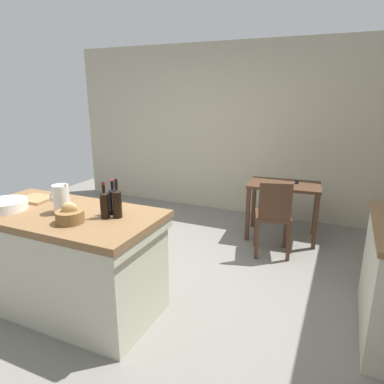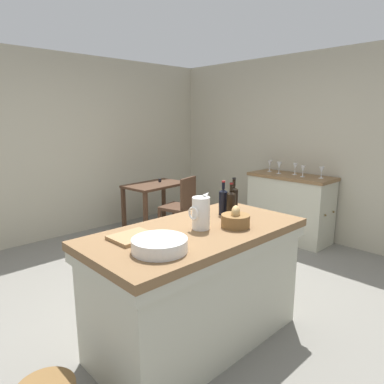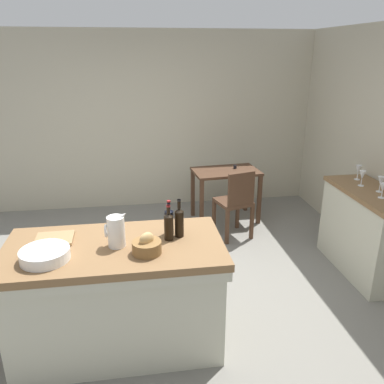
# 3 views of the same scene
# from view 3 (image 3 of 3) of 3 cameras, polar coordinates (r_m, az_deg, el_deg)

# --- Properties ---
(ground_plane) EXTENTS (6.76, 6.76, 0.00)m
(ground_plane) POSITION_cam_3_polar(r_m,az_deg,el_deg) (4.01, -4.86, -15.10)
(ground_plane) COLOR slate
(wall_back) EXTENTS (5.32, 0.12, 2.60)m
(wall_back) POSITION_cam_3_polar(r_m,az_deg,el_deg) (5.97, -7.01, 10.14)
(wall_back) COLOR #B2AA93
(wall_back) RESTS_ON ground
(island_table) EXTENTS (1.66, 0.84, 0.91)m
(island_table) POSITION_cam_3_polar(r_m,az_deg,el_deg) (3.25, -10.82, -14.22)
(island_table) COLOR brown
(island_table) RESTS_ON ground
(side_cabinet) EXTENTS (0.52, 1.18, 0.93)m
(side_cabinet) POSITION_cam_3_polar(r_m,az_deg,el_deg) (4.61, 24.14, -5.34)
(side_cabinet) COLOR brown
(side_cabinet) RESTS_ON ground
(writing_desk) EXTENTS (0.95, 0.64, 0.79)m
(writing_desk) POSITION_cam_3_polar(r_m,az_deg,el_deg) (5.48, 4.96, 1.99)
(writing_desk) COLOR #472D1E
(writing_desk) RESTS_ON ground
(wooden_chair) EXTENTS (0.49, 0.49, 0.92)m
(wooden_chair) POSITION_cam_3_polar(r_m,az_deg,el_deg) (4.97, 6.39, -1.38)
(wooden_chair) COLOR #472D1E
(wooden_chair) RESTS_ON ground
(pitcher) EXTENTS (0.17, 0.13, 0.28)m
(pitcher) POSITION_cam_3_polar(r_m,az_deg,el_deg) (2.97, -11.05, -5.65)
(pitcher) COLOR white
(pitcher) RESTS_ON island_table
(wash_bowl) EXTENTS (0.34, 0.34, 0.08)m
(wash_bowl) POSITION_cam_3_polar(r_m,az_deg,el_deg) (2.95, -20.69, -8.56)
(wash_bowl) COLOR white
(wash_bowl) RESTS_ON island_table
(bread_basket) EXTENTS (0.21, 0.21, 0.16)m
(bread_basket) POSITION_cam_3_polar(r_m,az_deg,el_deg) (2.86, -6.62, -7.85)
(bread_basket) COLOR brown
(bread_basket) RESTS_ON island_table
(cutting_board) EXTENTS (0.29, 0.25, 0.02)m
(cutting_board) POSITION_cam_3_polar(r_m,az_deg,el_deg) (3.22, -19.45, -6.49)
(cutting_board) COLOR #99754C
(cutting_board) RESTS_ON island_table
(wine_bottle_dark) EXTENTS (0.07, 0.07, 0.31)m
(wine_bottle_dark) POSITION_cam_3_polar(r_m,az_deg,el_deg) (3.06, -1.88, -4.34)
(wine_bottle_dark) COLOR black
(wine_bottle_dark) RESTS_ON island_table
(wine_bottle_amber) EXTENTS (0.07, 0.07, 0.29)m
(wine_bottle_amber) POSITION_cam_3_polar(r_m,az_deg,el_deg) (3.10, -3.38, -4.20)
(wine_bottle_amber) COLOR black
(wine_bottle_amber) RESTS_ON island_table
(wine_bottle_green) EXTENTS (0.07, 0.07, 0.29)m
(wine_bottle_green) POSITION_cam_3_polar(r_m,az_deg,el_deg) (3.02, -3.43, -4.95)
(wine_bottle_green) COLOR black
(wine_bottle_green) RESTS_ON island_table
(wine_glass_left) EXTENTS (0.07, 0.07, 0.15)m
(wine_glass_left) POSITION_cam_3_polar(r_m,az_deg,el_deg) (4.26, 26.11, 0.52)
(wine_glass_left) COLOR white
(wine_glass_left) RESTS_ON side_cabinet
(wine_glass_middle) EXTENTS (0.07, 0.07, 0.16)m
(wine_glass_middle) POSITION_cam_3_polar(r_m,az_deg,el_deg) (4.43, 25.86, 1.40)
(wine_glass_middle) COLOR white
(wine_glass_middle) RESTS_ON side_cabinet
(wine_glass_right) EXTENTS (0.07, 0.07, 0.17)m
(wine_glass_right) POSITION_cam_3_polar(r_m,az_deg,el_deg) (4.55, 23.62, 2.22)
(wine_glass_right) COLOR white
(wine_glass_right) RESTS_ON side_cabinet
(wine_glass_far_right) EXTENTS (0.07, 0.07, 0.16)m
(wine_glass_far_right) POSITION_cam_3_polar(r_m,az_deg,el_deg) (4.76, 23.12, 2.99)
(wine_glass_far_right) COLOR white
(wine_glass_far_right) RESTS_ON side_cabinet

